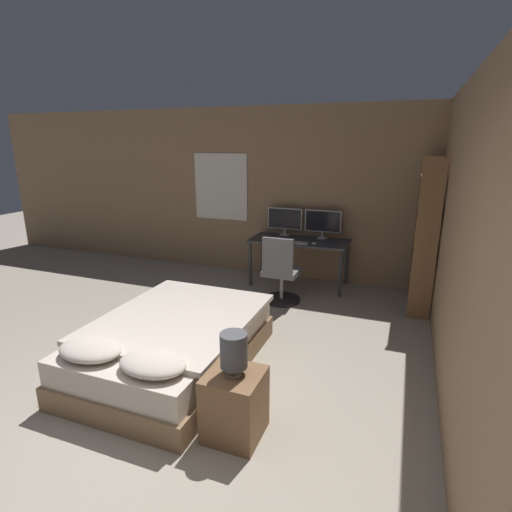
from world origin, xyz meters
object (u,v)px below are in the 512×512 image
(bed, at_px, (173,344))
(keyboard, at_px, (295,243))
(nightstand, at_px, (235,404))
(computer_mouse, at_px, (314,244))
(bedside_lamp, at_px, (234,351))
(monitor_left, at_px, (285,220))
(monitor_right, at_px, (323,222))
(office_chair, at_px, (281,276))
(desk, at_px, (299,245))
(bookshelf, at_px, (426,230))

(bed, relative_size, keyboard, 5.36)
(nightstand, height_order, computer_mouse, computer_mouse)
(nightstand, relative_size, bedside_lamp, 1.60)
(monitor_left, bearing_deg, monitor_right, 0.00)
(bedside_lamp, xyz_separation_m, office_chair, (-0.47, 2.62, -0.33))
(bedside_lamp, height_order, desk, bedside_lamp)
(bed, relative_size, office_chair, 2.13)
(bedside_lamp, relative_size, monitor_left, 0.58)
(computer_mouse, relative_size, bookshelf, 0.04)
(desk, height_order, office_chair, office_chair)
(monitor_left, height_order, keyboard, monitor_left)
(keyboard, xyz_separation_m, bookshelf, (1.74, -0.15, 0.36))
(monitor_right, height_order, computer_mouse, monitor_right)
(monitor_left, distance_m, bookshelf, 2.14)
(desk, distance_m, monitor_left, 0.51)
(keyboard, relative_size, bookshelf, 0.19)
(office_chair, xyz_separation_m, bookshelf, (1.79, 0.42, 0.70))
(monitor_left, height_order, monitor_right, same)
(bed, xyz_separation_m, bookshelf, (2.26, 2.39, 0.83))
(bed, xyz_separation_m, keyboard, (0.51, 2.54, 0.47))
(nightstand, xyz_separation_m, office_chair, (-0.47, 2.62, 0.12))
(bed, distance_m, nightstand, 1.14)
(nightstand, relative_size, desk, 0.35)
(monitor_right, distance_m, bookshelf, 1.56)
(nightstand, bearing_deg, bed, 145.51)
(desk, xyz_separation_m, computer_mouse, (0.28, -0.22, 0.10))
(bookshelf, bearing_deg, office_chair, -166.87)
(desk, relative_size, office_chair, 1.56)
(bed, height_order, office_chair, office_chair)
(desk, distance_m, keyboard, 0.24)
(bed, bearing_deg, keyboard, 78.56)
(keyboard, bearing_deg, bedside_lamp, -82.33)
(desk, distance_m, monitor_right, 0.51)
(nightstand, relative_size, keyboard, 1.37)
(office_chair, bearing_deg, keyboard, 85.74)
(bookshelf, bearing_deg, monitor_right, 157.46)
(computer_mouse, height_order, office_chair, office_chair)
(monitor_left, xyz_separation_m, bookshelf, (2.05, -0.60, 0.11))
(bedside_lamp, relative_size, office_chair, 0.34)
(bed, distance_m, office_chair, 2.03)
(nightstand, bearing_deg, office_chair, 100.19)
(bed, xyz_separation_m, office_chair, (0.47, 1.98, 0.13))
(nightstand, bearing_deg, bookshelf, 66.61)
(desk, relative_size, monitor_left, 2.66)
(monitor_right, bearing_deg, bookshelf, -22.54)
(keyboard, distance_m, bookshelf, 1.79)
(bed, xyz_separation_m, bedside_lamp, (0.94, -0.65, 0.45))
(monitor_right, relative_size, keyboard, 1.48)
(monitor_left, bearing_deg, computer_mouse, -37.70)
(monitor_right, bearing_deg, bedside_lamp, -88.02)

